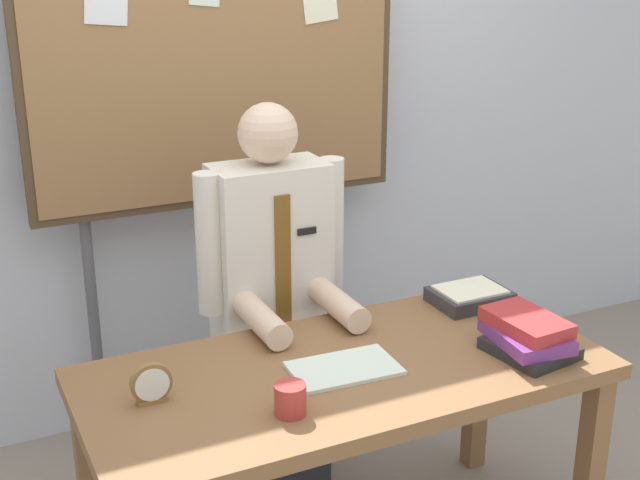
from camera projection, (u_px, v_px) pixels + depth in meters
name	position (u px, v px, depth m)	size (l,w,h in m)	color
back_wall	(202.00, 98.00, 3.47)	(6.40, 0.08, 2.70)	silver
desk	(345.00, 394.00, 2.62)	(1.59, 0.74, 0.74)	brown
person	(273.00, 316.00, 3.09)	(0.55, 0.56, 1.45)	#2D2D33
bulletin_board	(217.00, 63.00, 3.24)	(1.48, 0.09, 2.12)	#4C3823
book_stack	(528.00, 336.00, 2.65)	(0.25, 0.29, 0.12)	#262626
open_notebook	(344.00, 368.00, 2.56)	(0.32, 0.20, 0.01)	silver
desk_clock	(151.00, 385.00, 2.37)	(0.12, 0.04, 0.12)	olive
coffee_mug	(290.00, 399.00, 2.32)	(0.09, 0.09, 0.09)	#B23833
paper_tray	(470.00, 296.00, 3.03)	(0.26, 0.20, 0.06)	#333338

